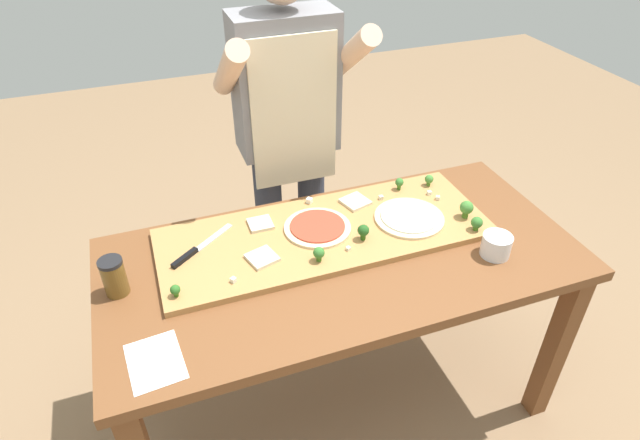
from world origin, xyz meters
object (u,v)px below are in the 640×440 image
Objects in this scene: pizza_whole_white_garlic at (409,217)px; broccoli_floret_front_mid at (175,290)px; broccoli_floret_center_left at (429,179)px; cheese_crumble_f at (233,280)px; cook_center at (288,126)px; cheese_crumble_e at (381,198)px; cheese_crumble_b at (429,193)px; broccoli_floret_center_right at (399,183)px; pizza_slice_center at (262,258)px; flour_cup at (496,247)px; cheese_crumble_a at (309,201)px; recipe_note at (155,361)px; pizza_slice_far_right at (355,202)px; cheese_crumble_c at (348,249)px; chefs_knife at (195,251)px; prep_table at (342,278)px; broccoli_floret_front_left at (477,223)px; broccoli_floret_back_right at (363,231)px; pizza_whole_tomato_red at (317,227)px; pizza_slice_near_right at (260,224)px; sauce_jar at (114,277)px; broccoli_floret_back_left at (319,253)px; broccoli_floret_front_right at (466,208)px.

pizza_whole_white_garlic is 0.87m from broccoli_floret_front_mid.
broccoli_floret_front_mid is at bearing -164.00° from broccoli_floret_center_left.
cook_center reaches higher than cheese_crumble_f.
cheese_crumble_e is at bearing -56.18° from cook_center.
pizza_whole_white_garlic is 16.87× the size of cheese_crumble_b.
broccoli_floret_center_right reaches higher than broccoli_floret_front_mid.
flour_cup is (0.76, -0.22, 0.00)m from pizza_slice_center.
cheese_crumble_f is (-0.74, -0.31, -0.02)m from broccoli_floret_center_right.
flour_cup is at bearing -43.61° from cheese_crumble_a.
recipe_note is (-1.14, -0.07, -0.03)m from flour_cup.
pizza_slice_far_right is 0.29m from cheese_crumble_c.
cheese_crumble_e is at bearing 6.17° from chefs_knife.
pizza_whole_white_garlic is 6.12× the size of broccoli_floret_front_mid.
prep_table is 0.52m from broccoli_floret_front_left.
flour_cup is at bearing -26.78° from broccoli_floret_back_right.
pizza_whole_tomato_red is at bearing 26.65° from cheese_crumble_f.
broccoli_floret_front_mid is at bearing -141.61° from pizza_slice_near_right.
sauce_jar is at bearing 176.74° from pizza_slice_center.
pizza_slice_near_right is at bearing 150.61° from flour_cup.
pizza_slice_center is (-0.42, -0.20, 0.00)m from pizza_slice_far_right.
prep_table is at bearing -141.95° from broccoli_floret_center_right.
broccoli_floret_back_left is 3.31× the size of cheese_crumble_f.
recipe_note is at bearing -152.37° from broccoli_floret_center_right.
chefs_knife is 0.63m from pizza_slice_far_right.
broccoli_floret_front_right is 0.20m from flour_cup.
pizza_whole_white_garlic is 0.19m from cheese_crumble_b.
cheese_crumble_b is at bearing -38.11° from broccoli_floret_center_right.
broccoli_floret_center_right is at bearing 8.69° from pizza_slice_far_right.
pizza_whole_tomato_red is 0.14× the size of cook_center.
broccoli_floret_front_mid is (-0.09, -0.19, 0.02)m from chefs_knife.
broccoli_floret_center_right is at bearing 141.89° from cheese_crumble_b.
broccoli_floret_center_right is (-0.13, 0.01, 0.00)m from broccoli_floret_center_left.
broccoli_floret_center_right is 1.14m from recipe_note.
pizza_whole_tomato_red and cheese_crumble_b have the same top height.
pizza_slice_center is 0.14m from cheese_crumble_f.
cheese_crumble_f is at bearing 170.80° from flour_cup.
flour_cup is at bearing -7.52° from broccoli_floret_front_mid.
broccoli_floret_front_right is 0.32m from cheese_crumble_e.
broccoli_floret_back_right is (-0.06, -0.22, 0.03)m from pizza_slice_far_right.
broccoli_floret_back_left is at bearing 21.78° from recipe_note.
cheese_crumble_f is (-0.83, -0.23, 0.00)m from cheese_crumble_b.
cheese_crumble_e and cheese_crumble_f have the same top height.
pizza_slice_center and cheese_crumble_c have the same top height.
broccoli_floret_front_mid is at bearing -176.27° from prep_table.
cook_center reaches higher than pizza_slice_far_right.
broccoli_floret_center_right is 0.84× the size of broccoli_floret_back_right.
pizza_slice_far_right is 0.94m from recipe_note.
pizza_slice_center is 1.33× the size of broccoli_floret_front_right.
broccoli_floret_front_left is at bearing -7.65° from pizza_slice_center.
broccoli_floret_back_left is at bearing -175.20° from broccoli_floret_front_right.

